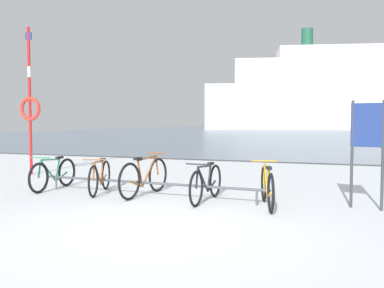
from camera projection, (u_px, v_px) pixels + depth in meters
name	position (u px, v px, depth m)	size (l,w,h in m)	color
ground	(320.00, 132.00, 56.50)	(80.00, 132.00, 0.08)	silver
bike_rack	(146.00, 183.00, 8.26)	(5.00, 0.30, 0.31)	#4C5156
bicycle_0	(53.00, 174.00, 9.10)	(0.46, 1.66, 0.76)	black
bicycle_1	(100.00, 177.00, 8.65)	(0.59, 1.55, 0.75)	black
bicycle_2	(145.00, 177.00, 8.36)	(0.46, 1.79, 0.85)	black
bicycle_3	(206.00, 183.00, 7.75)	(0.46, 1.70, 0.76)	black
bicycle_4	(267.00, 187.00, 7.27)	(0.60, 1.61, 0.78)	black
info_sign	(368.00, 136.00, 7.04)	(0.54, 0.17, 1.87)	#33383D
rescue_post	(30.00, 104.00, 11.59)	(0.69, 0.11, 4.13)	red
ferry_ship	(348.00, 96.00, 74.92)	(53.45, 23.56, 18.28)	silver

